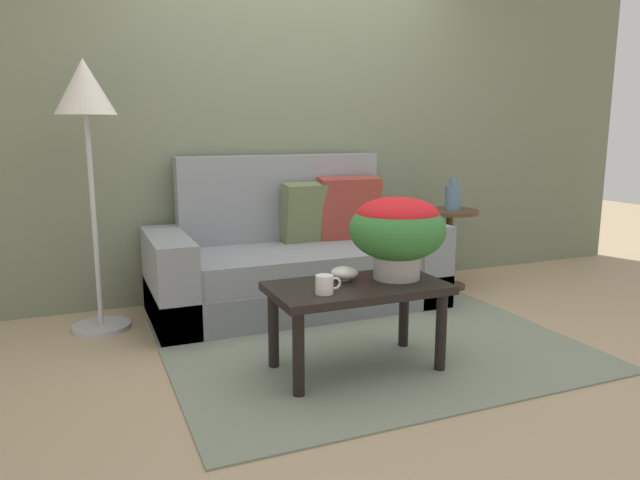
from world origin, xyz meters
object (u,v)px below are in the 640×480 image
(floor_lamp, at_px, (86,111))
(snack_bowl, at_px, (345,273))
(couch, at_px, (297,262))
(coffee_mug, at_px, (325,284))
(potted_plant, at_px, (397,228))
(table_vase, at_px, (453,197))
(coffee_table, at_px, (357,298))
(side_table, at_px, (449,234))

(floor_lamp, height_order, snack_bowl, floor_lamp)
(couch, distance_m, coffee_mug, 1.33)
(floor_lamp, relative_size, snack_bowl, 11.32)
(potted_plant, bearing_deg, table_vase, 44.71)
(coffee_table, xyz_separation_m, potted_plant, (0.24, 0.03, 0.34))
(floor_lamp, height_order, coffee_mug, floor_lamp)
(table_vase, bearing_deg, snack_bowl, -142.96)
(floor_lamp, bearing_deg, side_table, -0.23)
(coffee_table, bearing_deg, coffee_mug, -155.88)
(potted_plant, distance_m, table_vase, 1.61)
(side_table, xyz_separation_m, table_vase, (0.02, -0.01, 0.29))
(coffee_table, height_order, side_table, side_table)
(potted_plant, xyz_separation_m, coffee_mug, (-0.46, -0.13, -0.22))
(couch, relative_size, table_vase, 8.07)
(coffee_mug, relative_size, snack_bowl, 0.90)
(potted_plant, bearing_deg, snack_bowl, 166.05)
(couch, height_order, snack_bowl, couch)
(couch, relative_size, coffee_table, 2.21)
(floor_lamp, distance_m, table_vase, 2.65)
(couch, bearing_deg, snack_bowl, -97.31)
(potted_plant, distance_m, snack_bowl, 0.36)
(snack_bowl, relative_size, table_vase, 0.59)
(coffee_table, distance_m, side_table, 1.80)
(coffee_table, relative_size, potted_plant, 1.78)
(couch, distance_m, floor_lamp, 1.65)
(table_vase, bearing_deg, coffee_table, -140.05)
(couch, xyz_separation_m, side_table, (1.26, -0.01, 0.11))
(potted_plant, bearing_deg, couch, 96.40)
(floor_lamp, bearing_deg, potted_plant, -38.76)
(side_table, bearing_deg, floor_lamp, 179.77)
(side_table, bearing_deg, coffee_mug, -141.44)
(couch, distance_m, side_table, 1.26)
(floor_lamp, relative_size, potted_plant, 3.25)
(coffee_table, height_order, potted_plant, potted_plant)
(side_table, bearing_deg, snack_bowl, -142.45)
(couch, height_order, floor_lamp, floor_lamp)
(side_table, bearing_deg, table_vase, -25.72)
(coffee_mug, distance_m, table_vase, 2.05)
(coffee_mug, bearing_deg, side_table, 38.56)
(table_vase, bearing_deg, side_table, 154.28)
(coffee_table, bearing_deg, floor_lamp, 135.30)
(potted_plant, xyz_separation_m, snack_bowl, (-0.27, 0.07, -0.23))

